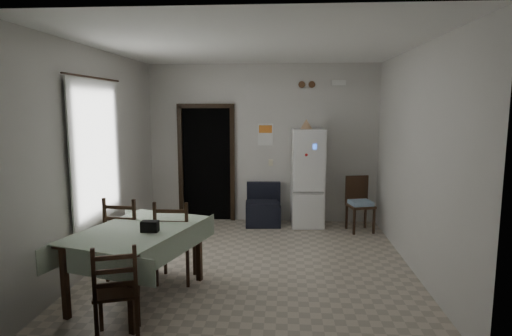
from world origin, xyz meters
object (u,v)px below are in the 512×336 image
at_px(dining_chair_near_head, 117,290).
at_px(dining_chair_far_left, 128,236).
at_px(navy_seat, 263,205).
at_px(corner_chair, 360,204).
at_px(fridge, 308,178).
at_px(dining_chair_far_right, 175,240).
at_px(dining_table, 139,263).

bearing_deg(dining_chair_near_head, dining_chair_far_left, -91.55).
height_order(navy_seat, corner_chair, corner_chair).
bearing_deg(navy_seat, dining_chair_near_head, -111.02).
relative_size(fridge, corner_chair, 1.85).
bearing_deg(corner_chair, dining_chair_far_right, -152.27).
relative_size(dining_chair_far_left, dining_chair_far_right, 1.02).
relative_size(fridge, dining_table, 1.13).
xyz_separation_m(dining_chair_far_right, dining_chair_near_head, (-0.19, -1.35, -0.05)).
bearing_deg(dining_table, fridge, 73.29).
relative_size(fridge, navy_seat, 2.33).
distance_m(fridge, navy_seat, 0.94).
relative_size(corner_chair, dining_chair_near_head, 1.00).
relative_size(fridge, dining_chair_far_right, 1.70).
xyz_separation_m(fridge, dining_table, (-2.02, -3.08, -0.47)).
bearing_deg(dining_table, dining_chair_far_right, 76.94).
relative_size(navy_seat, dining_chair_far_right, 0.73).
bearing_deg(dining_chair_far_left, dining_table, 126.59).
bearing_deg(navy_seat, fridge, -5.04).
distance_m(dining_chair_far_left, dining_chair_far_right, 0.62).
bearing_deg(corner_chair, navy_seat, 157.03).
distance_m(dining_chair_far_right, dining_chair_near_head, 1.36).
distance_m(navy_seat, dining_chair_near_head, 4.08).
distance_m(fridge, dining_chair_near_head, 4.38).
distance_m(corner_chair, dining_table, 4.03).
distance_m(navy_seat, dining_chair_far_left, 2.95).
bearing_deg(dining_chair_far_right, fridge, -124.22).
bearing_deg(dining_chair_near_head, fridge, -134.47).
relative_size(dining_table, dining_chair_far_left, 1.47).
relative_size(dining_chair_far_left, dining_chair_near_head, 1.12).
height_order(fridge, dining_chair_far_right, fridge).
bearing_deg(dining_chair_far_right, dining_chair_far_left, -6.83).
bearing_deg(dining_chair_far_left, dining_chair_far_right, -179.79).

